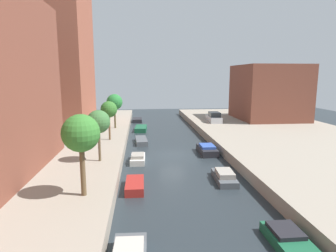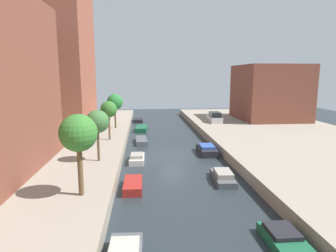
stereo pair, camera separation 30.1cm
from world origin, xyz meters
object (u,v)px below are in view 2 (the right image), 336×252
Objects in this scene: street_tree_1 at (97,122)px; moored_boat_right_2 at (207,150)px; moored_boat_left_3 at (141,141)px; apartment_tower_far at (54,57)px; parked_car at (214,118)px; moored_boat_left_1 at (133,185)px; moored_boat_left_4 at (141,129)px; street_tree_3 at (115,102)px; street_tree_0 at (78,134)px; street_tree_2 at (109,110)px; moored_boat_left_2 at (137,158)px; low_block_right at (269,92)px; moored_boat_right_1 at (223,177)px; moored_boat_left_5 at (138,120)px; moored_boat_right_0 at (284,239)px.

moored_boat_right_2 is (10.51, 5.01, -3.94)m from street_tree_1.
apartment_tower_far is at bearing 140.63° from moored_boat_left_3.
parked_car is 26.88m from moored_boat_left_1.
moored_boat_left_4 is (3.55, 18.62, -4.03)m from street_tree_1.
apartment_tower_far reaches higher than street_tree_3.
street_tree_0 is 1.14× the size of street_tree_1.
moored_boat_right_2 reaches higher than moored_boat_left_1.
moored_boat_left_4 is at bearing 71.00° from street_tree_2.
street_tree_3 reaches higher than street_tree_1.
moored_boat_left_2 reaches higher than moored_boat_left_1.
low_block_right is 22.89m from moored_boat_right_2.
moored_boat_left_3 is 15.07m from moored_boat_right_1.
street_tree_2 is at bearing -150.82° from low_block_right.
street_tree_1 reaches higher than parked_car.
moored_boat_left_5 is (2.92, 11.45, -4.27)m from street_tree_3.
parked_car is 1.17× the size of moored_boat_right_2.
street_tree_3 reaches higher than moored_boat_right_1.
moored_boat_left_5 is (2.92, 34.42, -4.49)m from street_tree_0.
street_tree_3 reaches higher than moored_boat_right_2.
street_tree_3 is (9.21, -5.21, -6.35)m from apartment_tower_far.
moored_boat_left_1 is 7.07m from moored_boat_right_1.
moored_boat_left_5 is (12.13, 6.23, -10.62)m from apartment_tower_far.
moored_boat_left_2 is 0.77× the size of moored_boat_left_3.
moored_boat_left_5 is at bearing 108.87° from moored_boat_right_2.
apartment_tower_far reaches higher than moored_boat_left_4.
moored_boat_left_1 is 22.79m from moored_boat_left_4.
moored_boat_right_0 is at bearing -72.62° from moored_boat_left_3.
moored_boat_left_5 is (-0.64, 16.71, 0.02)m from moored_boat_left_3.
street_tree_3 is at bearing -164.85° from parked_car.
apartment_tower_far is 19.65m from moored_boat_left_3.
street_tree_3 is 1.48× the size of moored_boat_left_5.
moored_boat_right_0 is 0.83× the size of moored_boat_right_1.
street_tree_3 is 21.79m from moored_boat_right_1.
apartment_tower_far is 32.58m from moored_boat_right_1.
street_tree_0 is (-24.79, -29.38, -0.66)m from low_block_right.
parked_car is at bearing -31.31° from moored_boat_left_5.
moored_boat_left_1 is at bearing -116.62° from parked_car.
parked_car is at bearing 77.63° from moored_boat_right_1.
street_tree_3 reaches higher than moored_boat_right_0.
street_tree_2 is at bearing 90.00° from street_tree_1.
street_tree_1 is 1.09× the size of moored_boat_left_3.
parked_car is at bearing 73.00° from moored_boat_right_2.
moored_boat_left_2 reaches higher than moored_boat_right_0.
street_tree_0 reaches higher than street_tree_3.
moored_boat_left_1 is (3.01, -4.17, -4.05)m from street_tree_1.
street_tree_2 is 15.73m from moored_boat_right_1.
street_tree_1 is 1.00× the size of parked_car.
street_tree_1 is (0.00, 7.22, -0.44)m from street_tree_0.
street_tree_3 is 1.52× the size of moored_boat_left_2.
moored_boat_right_1 reaches higher than moored_boat_left_4.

